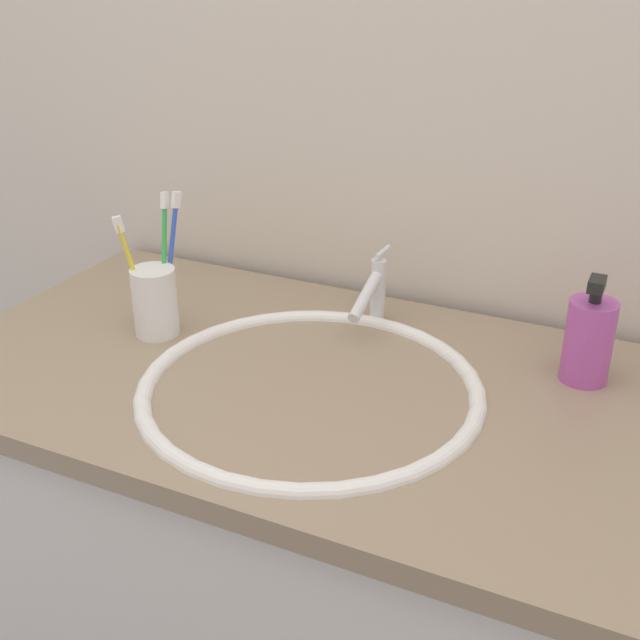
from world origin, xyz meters
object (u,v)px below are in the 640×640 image
at_px(faucet, 374,290).
at_px(toothbrush_green, 164,253).
at_px(soap_dispenser, 589,340).
at_px(toothbrush_yellow, 132,267).
at_px(toothbrush_blue, 171,251).
at_px(toothbrush_cup, 155,302).

height_order(faucet, toothbrush_green, toothbrush_green).
height_order(faucet, soap_dispenser, soap_dispenser).
xyz_separation_m(faucet, toothbrush_yellow, (-0.31, -0.19, 0.05)).
height_order(toothbrush_blue, soap_dispenser, toothbrush_blue).
height_order(toothbrush_cup, soap_dispenser, soap_dispenser).
bearing_deg(toothbrush_blue, toothbrush_cup, -100.77).
xyz_separation_m(toothbrush_cup, toothbrush_yellow, (-0.03, -0.01, 0.06)).
distance_m(toothbrush_cup, soap_dispenser, 0.62).
xyz_separation_m(toothbrush_yellow, soap_dispenser, (0.63, 0.14, -0.05)).
relative_size(toothbrush_green, toothbrush_blue, 1.00).
xyz_separation_m(toothbrush_blue, soap_dispenser, (0.60, 0.09, -0.06)).
xyz_separation_m(toothbrush_cup, soap_dispenser, (0.61, 0.13, 0.01)).
relative_size(toothbrush_green, toothbrush_yellow, 1.13).
distance_m(toothbrush_yellow, soap_dispenser, 0.65).
distance_m(toothbrush_blue, toothbrush_yellow, 0.06).
bearing_deg(soap_dispenser, faucet, 172.76).
bearing_deg(toothbrush_green, faucet, 26.45).
bearing_deg(toothbrush_yellow, soap_dispenser, 12.77).
height_order(toothbrush_green, soap_dispenser, toothbrush_green).
xyz_separation_m(faucet, toothbrush_cup, (-0.28, -0.17, -0.00)).
bearing_deg(toothbrush_blue, toothbrush_green, -129.65).
height_order(toothbrush_yellow, soap_dispenser, toothbrush_yellow).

